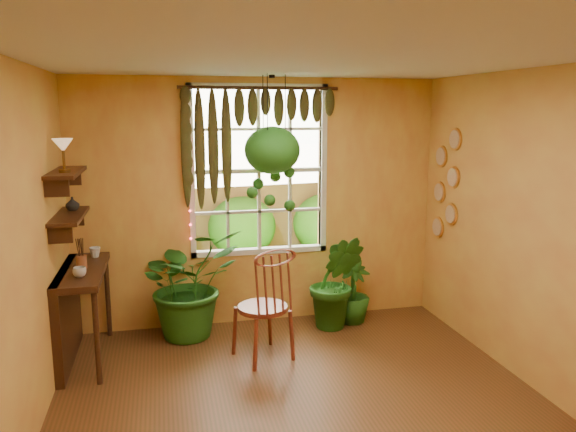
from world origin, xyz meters
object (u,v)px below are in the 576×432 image
hanging_basket (272,156)px  potted_plant_left (189,283)px  potted_plant_mid (336,282)px  windsor_chair (265,322)px  counter_ledge (72,305)px

hanging_basket → potted_plant_left: bearing=172.9°
potted_plant_left → potted_plant_mid: (1.57, -0.14, -0.06)m
windsor_chair → potted_plant_mid: 1.09m
hanging_basket → windsor_chair: bearing=-108.1°
potted_plant_mid → counter_ledge: bearing=-175.1°
windsor_chair → potted_plant_mid: (0.90, 0.59, 0.15)m
potted_plant_mid → hanging_basket: 1.53m
windsor_chair → hanging_basket: (0.21, 0.63, 1.52)m
hanging_basket → counter_ledge: bearing=-172.5°
potted_plant_left → hanging_basket: 1.58m
counter_ledge → potted_plant_left: size_ratio=1.04×
windsor_chair → potted_plant_left: windsor_chair is taller
counter_ledge → hanging_basket: hanging_basket is taller
potted_plant_left → counter_ledge: bearing=-161.4°
counter_ledge → potted_plant_left: 1.16m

